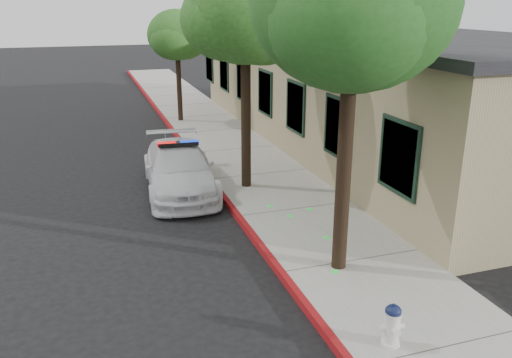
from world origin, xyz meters
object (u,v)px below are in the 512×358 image
at_px(clapboard_building, 362,87).
at_px(fire_hydrant, 392,325).
at_px(street_tree_mid, 246,17).
at_px(police_car, 179,168).
at_px(street_tree_far, 178,38).
at_px(street_tree_near, 354,13).

distance_m(clapboard_building, fire_hydrant, 13.16).
relative_size(clapboard_building, street_tree_mid, 3.36).
height_order(clapboard_building, fire_hydrant, clapboard_building).
relative_size(police_car, street_tree_far, 1.00).
bearing_deg(street_tree_mid, street_tree_near, -86.66).
height_order(street_tree_mid, street_tree_far, street_tree_mid).
relative_size(police_car, fire_hydrant, 6.73).
height_order(fire_hydrant, street_tree_near, street_tree_near).
height_order(street_tree_near, street_tree_far, street_tree_near).
bearing_deg(street_tree_mid, police_car, 164.11).
relative_size(fire_hydrant, street_tree_far, 0.15).
bearing_deg(clapboard_building, street_tree_mid, -146.21).
bearing_deg(street_tree_near, street_tree_mid, 93.34).
relative_size(street_tree_near, street_tree_mid, 1.06).
distance_m(fire_hydrant, street_tree_near, 5.21).
xyz_separation_m(clapboard_building, street_tree_far, (-5.96, 5.39, 1.61)).
xyz_separation_m(clapboard_building, fire_hydrant, (-5.85, -11.68, -1.62)).
bearing_deg(fire_hydrant, street_tree_mid, 97.33).
bearing_deg(street_tree_mid, clapboard_building, 33.79).
bearing_deg(street_tree_near, street_tree_far, 91.97).
bearing_deg(fire_hydrant, clapboard_building, 71.36).
relative_size(fire_hydrant, street_tree_mid, 0.11).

